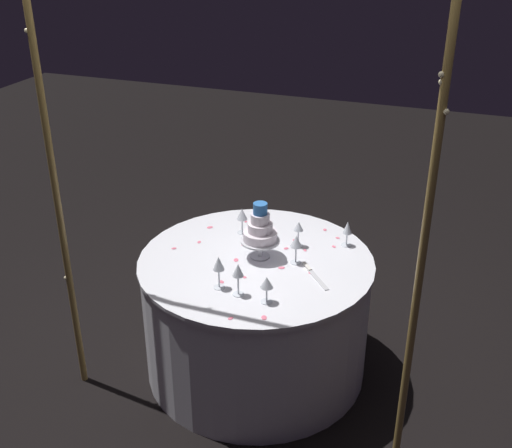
# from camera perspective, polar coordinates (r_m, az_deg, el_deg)

# --- Properties ---
(ground_plane) EXTENTS (12.00, 12.00, 0.00)m
(ground_plane) POSITION_cam_1_polar(r_m,az_deg,el_deg) (3.97, 0.00, -12.60)
(ground_plane) COLOR black
(decorative_arch) EXTENTS (1.89, 0.06, 2.49)m
(decorative_arch) POSITION_cam_1_polar(r_m,az_deg,el_deg) (2.80, -3.28, 7.18)
(decorative_arch) COLOR olive
(decorative_arch) RESTS_ON ground
(main_table) EXTENTS (1.32, 1.32, 0.75)m
(main_table) POSITION_cam_1_polar(r_m,az_deg,el_deg) (3.74, 0.00, -8.16)
(main_table) COLOR white
(main_table) RESTS_ON ground
(tiered_cake) EXTENTS (0.22, 0.22, 0.33)m
(tiered_cake) POSITION_cam_1_polar(r_m,az_deg,el_deg) (3.49, 0.38, -0.58)
(tiered_cake) COLOR silver
(tiered_cake) RESTS_ON main_table
(wine_glass_0) EXTENTS (0.06, 0.06, 0.15)m
(wine_glass_0) POSITION_cam_1_polar(r_m,az_deg,el_deg) (3.68, 8.23, -0.43)
(wine_glass_0) COLOR silver
(wine_glass_0) RESTS_ON main_table
(wine_glass_1) EXTENTS (0.06, 0.06, 0.16)m
(wine_glass_1) POSITION_cam_1_polar(r_m,az_deg,el_deg) (3.78, -1.26, 0.80)
(wine_glass_1) COLOR silver
(wine_glass_1) RESTS_ON main_table
(wine_glass_2) EXTENTS (0.06, 0.06, 0.18)m
(wine_glass_2) POSITION_cam_1_polar(r_m,az_deg,el_deg) (3.17, -1.63, -4.32)
(wine_glass_2) COLOR silver
(wine_glass_2) RESTS_ON main_table
(wine_glass_3) EXTENTS (0.06, 0.06, 0.17)m
(wine_glass_3) POSITION_cam_1_polar(r_m,az_deg,el_deg) (3.46, 3.64, -1.68)
(wine_glass_3) COLOR silver
(wine_glass_3) RESTS_ON main_table
(wine_glass_4) EXTENTS (0.06, 0.06, 0.18)m
(wine_glass_4) POSITION_cam_1_polar(r_m,az_deg,el_deg) (3.23, -3.38, -3.69)
(wine_glass_4) COLOR silver
(wine_glass_4) RESTS_ON main_table
(wine_glass_5) EXTENTS (0.06, 0.06, 0.14)m
(wine_glass_5) POSITION_cam_1_polar(r_m,az_deg,el_deg) (3.12, 0.97, -5.38)
(wine_glass_5) COLOR silver
(wine_glass_5) RESTS_ON main_table
(wine_glass_6) EXTENTS (0.06, 0.06, 0.16)m
(wine_glass_6) POSITION_cam_1_polar(r_m,az_deg,el_deg) (3.64, 3.85, -0.37)
(wine_glass_6) COLOR silver
(wine_glass_6) RESTS_ON main_table
(cake_knife) EXTENTS (0.21, 0.24, 0.01)m
(cake_knife) POSITION_cam_1_polar(r_m,az_deg,el_deg) (3.41, 5.18, -4.51)
(cake_knife) COLOR silver
(cake_knife) RESTS_ON main_table
(rose_petal_0) EXTENTS (0.03, 0.03, 0.00)m
(rose_petal_0) POSITION_cam_1_polar(r_m,az_deg,el_deg) (3.69, -1.13, -1.88)
(rose_petal_0) COLOR #EA6B84
(rose_petal_0) RESTS_ON main_table
(rose_petal_1) EXTENTS (0.03, 0.03, 0.00)m
(rose_petal_1) POSITION_cam_1_polar(r_m,az_deg,el_deg) (3.70, 1.55, -1.82)
(rose_petal_1) COLOR #EA6B84
(rose_petal_1) RESTS_ON main_table
(rose_petal_2) EXTENTS (0.03, 0.03, 0.00)m
(rose_petal_2) POSITION_cam_1_polar(r_m,az_deg,el_deg) (3.38, -1.05, -4.80)
(rose_petal_2) COLOR #EA6B84
(rose_petal_2) RESTS_ON main_table
(rose_petal_3) EXTENTS (0.03, 0.02, 0.00)m
(rose_petal_3) POSITION_cam_1_polar(r_m,az_deg,el_deg) (3.80, 7.36, -1.25)
(rose_petal_3) COLOR #EA6B84
(rose_petal_3) RESTS_ON main_table
(rose_petal_4) EXTENTS (0.03, 0.04, 0.00)m
(rose_petal_4) POSITION_cam_1_polar(r_m,az_deg,el_deg) (3.43, 4.96, -4.34)
(rose_petal_4) COLOR #EA6B84
(rose_petal_4) RESTS_ON main_table
(rose_petal_5) EXTENTS (0.04, 0.04, 0.00)m
(rose_petal_5) POSITION_cam_1_polar(r_m,az_deg,el_deg) (3.46, 2.31, -3.95)
(rose_petal_5) COLOR #EA6B84
(rose_petal_5) RESTS_ON main_table
(rose_petal_6) EXTENTS (0.03, 0.03, 0.00)m
(rose_petal_6) POSITION_cam_1_polar(r_m,az_deg,el_deg) (3.74, -5.13, -1.62)
(rose_petal_6) COLOR #EA6B84
(rose_petal_6) RESTS_ON main_table
(rose_petal_7) EXTENTS (0.04, 0.05, 0.00)m
(rose_petal_7) POSITION_cam_1_polar(r_m,az_deg,el_deg) (3.54, -1.81, -3.25)
(rose_petal_7) COLOR #EA6B84
(rose_petal_7) RESTS_ON main_table
(rose_petal_8) EXTENTS (0.02, 0.03, 0.00)m
(rose_petal_8) POSITION_cam_1_polar(r_m,az_deg,el_deg) (3.96, -0.92, 0.22)
(rose_petal_8) COLOR #EA6B84
(rose_petal_8) RESTS_ON main_table
(rose_petal_9) EXTENTS (0.05, 0.05, 0.00)m
(rose_petal_9) POSITION_cam_1_polar(r_m,az_deg,el_deg) (3.90, -4.17, -0.29)
(rose_petal_9) COLOR #EA6B84
(rose_petal_9) RESTS_ON main_table
(rose_petal_10) EXTENTS (0.03, 0.04, 0.00)m
(rose_petal_10) POSITION_cam_1_polar(r_m,az_deg,el_deg) (3.75, 3.47, -1.47)
(rose_petal_10) COLOR #EA6B84
(rose_petal_10) RESTS_ON main_table
(rose_petal_11) EXTENTS (0.04, 0.04, 0.00)m
(rose_petal_11) POSITION_cam_1_polar(r_m,az_deg,el_deg) (3.66, 2.72, -2.20)
(rose_petal_11) COLOR #EA6B84
(rose_petal_11) RESTS_ON main_table
(rose_petal_12) EXTENTS (0.03, 0.04, 0.00)m
(rose_petal_12) POSITION_cam_1_polar(r_m,az_deg,el_deg) (3.88, 6.22, -0.52)
(rose_petal_12) COLOR #EA6B84
(rose_petal_12) RESTS_ON main_table
(rose_petal_13) EXTENTS (0.04, 0.05, 0.00)m
(rose_petal_13) POSITION_cam_1_polar(r_m,az_deg,el_deg) (3.07, 0.73, -8.42)
(rose_petal_13) COLOR #EA6B84
(rose_petal_13) RESTS_ON main_table
(rose_petal_14) EXTENTS (0.04, 0.04, 0.00)m
(rose_petal_14) POSITION_cam_1_polar(r_m,az_deg,el_deg) (3.79, 0.87, -1.05)
(rose_petal_14) COLOR #EA6B84
(rose_petal_14) RESTS_ON main_table
(rose_petal_15) EXTENTS (0.03, 0.03, 0.00)m
(rose_petal_15) POSITION_cam_1_polar(r_m,az_deg,el_deg) (3.64, 4.43, -2.36)
(rose_petal_15) COLOR #EA6B84
(rose_petal_15) RESTS_ON main_table
(rose_petal_16) EXTENTS (0.03, 0.03, 0.00)m
(rose_petal_16) POSITION_cam_1_polar(r_m,az_deg,el_deg) (3.70, 7.02, -2.03)
(rose_petal_16) COLOR #EA6B84
(rose_petal_16) RESTS_ON main_table
(rose_petal_17) EXTENTS (0.03, 0.03, 0.00)m
(rose_petal_17) POSITION_cam_1_polar(r_m,az_deg,el_deg) (3.70, 1.80, -1.84)
(rose_petal_17) COLOR #EA6B84
(rose_petal_17) RESTS_ON main_table
(rose_petal_18) EXTENTS (0.04, 0.03, 0.00)m
(rose_petal_18) POSITION_cam_1_polar(r_m,az_deg,el_deg) (3.68, -7.39, -2.18)
(rose_petal_18) COLOR #EA6B84
(rose_petal_18) RESTS_ON main_table
(rose_petal_19) EXTENTS (0.04, 0.04, 0.00)m
(rose_petal_19) POSITION_cam_1_polar(r_m,az_deg,el_deg) (3.34, -3.14, -5.21)
(rose_petal_19) COLOR #EA6B84
(rose_petal_19) RESTS_ON main_table
(rose_petal_20) EXTENTS (0.03, 0.03, 0.00)m
(rose_petal_20) POSITION_cam_1_polar(r_m,az_deg,el_deg) (3.06, -2.30, -8.47)
(rose_petal_20) COLOR #EA6B84
(rose_petal_20) RESTS_ON main_table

